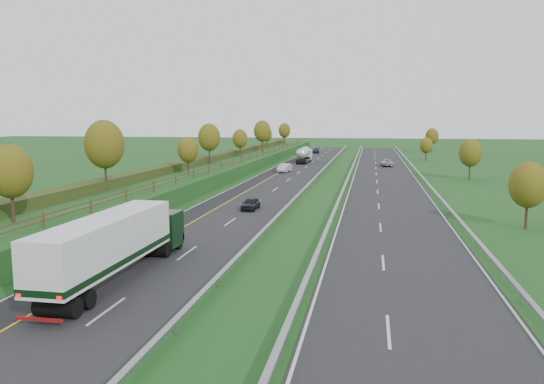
{
  "coord_description": "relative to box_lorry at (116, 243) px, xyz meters",
  "views": [
    {
      "loc": [
        14.27,
        -24.83,
        9.7
      ],
      "look_at": [
        4.22,
        28.79,
        2.2
      ],
      "focal_mm": 35.0,
      "sensor_mm": 36.0,
      "label": 1
    }
  ],
  "objects": [
    {
      "name": "trees_far",
      "position": [
        30.51,
        85.19,
        1.92
      ],
      "size": [
        8.45,
        118.6,
        7.12
      ],
      "color": "#2D2116",
      "rests_on": "ground"
    },
    {
      "name": "box_lorry",
      "position": [
        0.0,
        0.0,
        0.0
      ],
      "size": [
        2.58,
        16.28,
        4.06
      ],
      "color": "black",
      "rests_on": "near_carriageway"
    },
    {
      "name": "hard_shoulder",
      "position": [
        -3.04,
        55.98,
        -2.31
      ],
      "size": [
        3.0,
        200.0,
        0.04
      ],
      "primitive_type": "cube",
      "color": "black",
      "rests_on": "ground"
    },
    {
      "name": "road_tanker",
      "position": [
        0.11,
        89.64,
        -0.47
      ],
      "size": [
        2.4,
        11.22,
        3.46
      ],
      "color": "silver",
      "rests_on": "near_carriageway"
    },
    {
      "name": "car_silver_mid",
      "position": [
        -0.71,
        67.32,
        -1.5
      ],
      "size": [
        2.2,
        4.95,
        1.58
      ],
      "primitive_type": "imported",
      "rotation": [
        0.0,
        0.0,
        -0.11
      ],
      "color": "silver",
      "rests_on": "near_carriageway"
    },
    {
      "name": "car_dark_near",
      "position": [
        2.31,
        26.17,
        -1.64
      ],
      "size": [
        1.6,
        3.83,
        1.3
      ],
      "primitive_type": "imported",
      "rotation": [
        0.0,
        0.0,
        -0.02
      ],
      "color": "black",
      "rests_on": "near_carriageway"
    },
    {
      "name": "embankment_left",
      "position": [
        -12.29,
        55.98,
        -1.33
      ],
      "size": [
        12.0,
        200.0,
        2.0
      ],
      "primitive_type": "cube",
      "color": "#1A491A",
      "rests_on": "ground"
    },
    {
      "name": "median_barrier_far",
      "position": [
        11.51,
        55.98,
        -1.72
      ],
      "size": [
        0.32,
        200.0,
        0.71
      ],
      "color": "gray",
      "rests_on": "ground"
    },
    {
      "name": "median_barrier_near",
      "position": [
        6.41,
        55.98,
        -1.72
      ],
      "size": [
        0.32,
        200.0,
        0.71
      ],
      "color": "gray",
      "rests_on": "ground"
    },
    {
      "name": "lane_markings",
      "position": [
        7.11,
        55.86,
        -2.28
      ],
      "size": [
        26.75,
        200.0,
        0.01
      ],
      "color": "silver",
      "rests_on": "near_carriageway"
    },
    {
      "name": "ground",
      "position": [
        8.71,
        50.98,
        -2.33
      ],
      "size": [
        400.0,
        400.0,
        0.0
      ],
      "primitive_type": "plane",
      "color": "#1A491A",
      "rests_on": "ground"
    },
    {
      "name": "trees_left",
      "position": [
        -11.93,
        52.61,
        4.04
      ],
      "size": [
        6.64,
        164.3,
        7.66
      ],
      "color": "#2D2116",
      "rests_on": "embankment_left"
    },
    {
      "name": "far_carriageway",
      "position": [
        17.21,
        55.98,
        -2.31
      ],
      "size": [
        10.5,
        200.0,
        0.04
      ],
      "primitive_type": "cube",
      "color": "black",
      "rests_on": "ground"
    },
    {
      "name": "hedge_left",
      "position": [
        -14.29,
        55.98,
        0.22
      ],
      "size": [
        2.2,
        180.0,
        1.1
      ],
      "primitive_type": "cube",
      "color": "#273817",
      "rests_on": "embankment_left"
    },
    {
      "name": "outer_barrier_far",
      "position": [
        23.01,
        55.98,
        -1.71
      ],
      "size": [
        0.32,
        200.0,
        0.71
      ],
      "color": "gray",
      "rests_on": "ground"
    },
    {
      "name": "near_carriageway",
      "position": [
        0.71,
        55.98,
        -2.31
      ],
      "size": [
        10.5,
        200.0,
        0.04
      ],
      "primitive_type": "cube",
      "color": "black",
      "rests_on": "ground"
    },
    {
      "name": "fence_left",
      "position": [
        -7.79,
        55.57,
        0.4
      ],
      "size": [
        0.12,
        189.06,
        1.2
      ],
      "color": "#422B19",
      "rests_on": "embankment_left"
    },
    {
      "name": "car_small_far",
      "position": [
        -0.67,
        123.55,
        -1.63
      ],
      "size": [
        2.45,
        4.75,
        1.32
      ],
      "primitive_type": "imported",
      "rotation": [
        0.0,
        0.0,
        0.14
      ],
      "color": "#151B42",
      "rests_on": "near_carriageway"
    },
    {
      "name": "car_oncoming",
      "position": [
        18.2,
        83.32,
        -1.57
      ],
      "size": [
        2.5,
        5.22,
        1.44
      ],
      "primitive_type": "imported",
      "rotation": [
        0.0,
        0.0,
        3.16
      ],
      "color": "#B9B8BE",
      "rests_on": "far_carriageway"
    }
  ]
}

